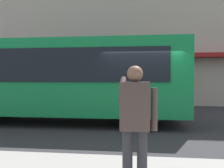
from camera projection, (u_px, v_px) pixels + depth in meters
ground_plane at (142, 127)px, 8.08m from camera, size 60.00×60.00×0.00m
building_facade_far at (141, 9)px, 14.67m from camera, size 28.00×1.55×12.00m
red_bus at (62, 78)px, 8.81m from camera, size 9.05×2.54×3.08m
pedestrian_photographer at (135, 118)px, 3.21m from camera, size 0.53×0.52×1.70m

